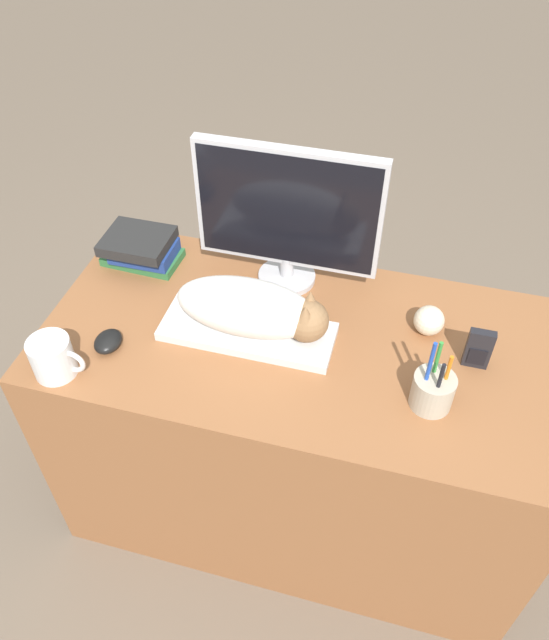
{
  "coord_description": "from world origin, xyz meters",
  "views": [
    {
      "loc": [
        0.22,
        -0.74,
        1.89
      ],
      "look_at": [
        -0.07,
        0.31,
        0.82
      ],
      "focal_mm": 35.0,
      "sensor_mm": 36.0,
      "label": 1
    }
  ],
  "objects_px": {
    "keyboard": "(248,332)",
    "coffee_mug": "(53,358)",
    "cat": "(255,309)",
    "computer_mouse": "(108,341)",
    "pen_cup": "(433,390)",
    "phone": "(479,349)",
    "baseball": "(429,320)",
    "book_stack": "(141,249)",
    "monitor": "(288,214)"
  },
  "relations": [
    {
      "from": "computer_mouse",
      "to": "coffee_mug",
      "type": "xyz_separation_m",
      "value": [
        -0.08,
        -0.11,
        0.03
      ]
    },
    {
      "from": "keyboard",
      "to": "monitor",
      "type": "bearing_deg",
      "value": 80.12
    },
    {
      "from": "baseball",
      "to": "monitor",
      "type": "bearing_deg",
      "value": 165.38
    },
    {
      "from": "cat",
      "to": "pen_cup",
      "type": "bearing_deg",
      "value": -12.74
    },
    {
      "from": "coffee_mug",
      "to": "book_stack",
      "type": "height_order",
      "value": "coffee_mug"
    },
    {
      "from": "monitor",
      "to": "phone",
      "type": "xyz_separation_m",
      "value": [
        0.51,
        -0.19,
        -0.16
      ]
    },
    {
      "from": "cat",
      "to": "pen_cup",
      "type": "distance_m",
      "value": 0.45
    },
    {
      "from": "pen_cup",
      "to": "phone",
      "type": "height_order",
      "value": "pen_cup"
    },
    {
      "from": "book_stack",
      "to": "pen_cup",
      "type": "bearing_deg",
      "value": -19.72
    },
    {
      "from": "computer_mouse",
      "to": "baseball",
      "type": "bearing_deg",
      "value": 19.04
    },
    {
      "from": "monitor",
      "to": "coffee_mug",
      "type": "bearing_deg",
      "value": -133.16
    },
    {
      "from": "keyboard",
      "to": "book_stack",
      "type": "xyz_separation_m",
      "value": [
        -0.37,
        0.2,
        0.04
      ]
    },
    {
      "from": "keyboard",
      "to": "phone",
      "type": "height_order",
      "value": "phone"
    },
    {
      "from": "cat",
      "to": "computer_mouse",
      "type": "relative_size",
      "value": 4.6
    },
    {
      "from": "pen_cup",
      "to": "phone",
      "type": "xyz_separation_m",
      "value": [
        0.09,
        0.15,
        0.01
      ]
    },
    {
      "from": "pen_cup",
      "to": "phone",
      "type": "bearing_deg",
      "value": 57.9
    },
    {
      "from": "cat",
      "to": "book_stack",
      "type": "xyz_separation_m",
      "value": [
        -0.39,
        0.2,
        -0.05
      ]
    },
    {
      "from": "coffee_mug",
      "to": "pen_cup",
      "type": "bearing_deg",
      "value": 8.99
    },
    {
      "from": "coffee_mug",
      "to": "baseball",
      "type": "height_order",
      "value": "coffee_mug"
    },
    {
      "from": "keyboard",
      "to": "pen_cup",
      "type": "distance_m",
      "value": 0.47
    },
    {
      "from": "baseball",
      "to": "book_stack",
      "type": "bearing_deg",
      "value": 175.2
    },
    {
      "from": "cat",
      "to": "baseball",
      "type": "xyz_separation_m",
      "value": [
        0.41,
        0.13,
        -0.06
      ]
    },
    {
      "from": "computer_mouse",
      "to": "pen_cup",
      "type": "height_order",
      "value": "pen_cup"
    },
    {
      "from": "book_stack",
      "to": "phone",
      "type": "bearing_deg",
      "value": -9.29
    },
    {
      "from": "book_stack",
      "to": "coffee_mug",
      "type": "bearing_deg",
      "value": -93.71
    },
    {
      "from": "computer_mouse",
      "to": "book_stack",
      "type": "bearing_deg",
      "value": 99.1
    },
    {
      "from": "keyboard",
      "to": "book_stack",
      "type": "distance_m",
      "value": 0.42
    },
    {
      "from": "baseball",
      "to": "book_stack",
      "type": "xyz_separation_m",
      "value": [
        -0.8,
        0.07,
        0.01
      ]
    },
    {
      "from": "keyboard",
      "to": "coffee_mug",
      "type": "bearing_deg",
      "value": -149.47
    },
    {
      "from": "monitor",
      "to": "book_stack",
      "type": "bearing_deg",
      "value": -175.16
    },
    {
      "from": "computer_mouse",
      "to": "phone",
      "type": "xyz_separation_m",
      "value": [
        0.87,
        0.18,
        0.04
      ]
    },
    {
      "from": "cat",
      "to": "keyboard",
      "type": "bearing_deg",
      "value": 180.0
    },
    {
      "from": "keyboard",
      "to": "computer_mouse",
      "type": "distance_m",
      "value": 0.34
    },
    {
      "from": "phone",
      "to": "monitor",
      "type": "bearing_deg",
      "value": 160.04
    },
    {
      "from": "keyboard",
      "to": "baseball",
      "type": "relative_size",
      "value": 5.7
    },
    {
      "from": "keyboard",
      "to": "baseball",
      "type": "bearing_deg",
      "value": 16.86
    },
    {
      "from": "baseball",
      "to": "pen_cup",
      "type": "bearing_deg",
      "value": -83.16
    },
    {
      "from": "coffee_mug",
      "to": "book_stack",
      "type": "xyz_separation_m",
      "value": [
        0.03,
        0.43,
        -0.0
      ]
    },
    {
      "from": "keyboard",
      "to": "coffee_mug",
      "type": "relative_size",
      "value": 3.25
    },
    {
      "from": "baseball",
      "to": "book_stack",
      "type": "distance_m",
      "value": 0.81
    },
    {
      "from": "pen_cup",
      "to": "keyboard",
      "type": "bearing_deg",
      "value": 167.84
    },
    {
      "from": "pen_cup",
      "to": "book_stack",
      "type": "relative_size",
      "value": 0.92
    },
    {
      "from": "computer_mouse",
      "to": "keyboard",
      "type": "bearing_deg",
      "value": 21.92
    },
    {
      "from": "pen_cup",
      "to": "monitor",
      "type": "bearing_deg",
      "value": 141.6
    },
    {
      "from": "keyboard",
      "to": "pen_cup",
      "type": "bearing_deg",
      "value": -12.16
    },
    {
      "from": "monitor",
      "to": "computer_mouse",
      "type": "bearing_deg",
      "value": -134.8
    },
    {
      "from": "phone",
      "to": "baseball",
      "type": "bearing_deg",
      "value": 145.07
    },
    {
      "from": "book_stack",
      "to": "keyboard",
      "type": "bearing_deg",
      "value": -28.19
    },
    {
      "from": "pen_cup",
      "to": "book_stack",
      "type": "distance_m",
      "value": 0.88
    },
    {
      "from": "monitor",
      "to": "pen_cup",
      "type": "distance_m",
      "value": 0.56
    }
  ]
}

